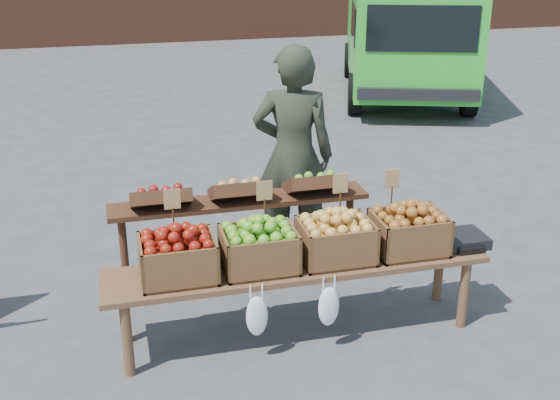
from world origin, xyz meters
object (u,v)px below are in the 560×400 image
object	(u,v)px
vendor	(293,156)
crate_green_apples	(409,233)
crate_red_apples	(336,241)
display_bench	(297,299)
weighing_scale	(461,239)
back_table	(241,232)
delivery_van	(406,37)
crate_russet_pears	(259,250)
crate_golden_apples	(178,259)

from	to	relation	value
vendor	crate_green_apples	xyz separation A→B (m)	(0.53, -1.22, -0.23)
crate_red_apples	display_bench	bearing A→B (deg)	180.00
weighing_scale	back_table	bearing A→B (deg)	154.56
delivery_van	crate_russet_pears	xyz separation A→B (m)	(-3.97, -6.64, -0.25)
crate_russet_pears	delivery_van	bearing A→B (deg)	59.12
crate_golden_apples	crate_red_apples	xyz separation A→B (m)	(1.10, 0.00, 0.00)
crate_russet_pears	display_bench	bearing A→B (deg)	0.00
vendor	back_table	size ratio (longest dim) A/B	0.90
crate_green_apples	weighing_scale	xyz separation A→B (m)	(0.43, 0.00, -0.10)
crate_golden_apples	crate_russet_pears	distance (m)	0.55
vendor	crate_russet_pears	size ratio (longest dim) A/B	3.76
crate_golden_apples	crate_red_apples	distance (m)	1.10
vendor	display_bench	distance (m)	1.41
crate_green_apples	back_table	bearing A→B (deg)	146.52
delivery_van	vendor	world-z (taller)	delivery_van
crate_russet_pears	weighing_scale	size ratio (longest dim) A/B	1.47
delivery_van	weighing_scale	distance (m)	7.09
back_table	crate_green_apples	xyz separation A→B (m)	(1.09, -0.72, 0.19)
crate_red_apples	crate_green_apples	bearing A→B (deg)	0.00
delivery_van	crate_red_apples	size ratio (longest dim) A/B	8.60
display_bench	weighing_scale	distance (m)	1.29
delivery_van	crate_golden_apples	bearing A→B (deg)	-106.23
back_table	crate_green_apples	bearing A→B (deg)	-33.48
vendor	crate_red_apples	xyz separation A→B (m)	(-0.02, -1.22, -0.23)
vendor	crate_red_apples	bearing A→B (deg)	107.50
crate_red_apples	crate_golden_apples	bearing A→B (deg)	180.00
crate_green_apples	weighing_scale	distance (m)	0.44
crate_russet_pears	crate_green_apples	bearing A→B (deg)	0.00
back_table	display_bench	xyz separation A→B (m)	(0.26, -0.72, -0.24)
back_table	crate_green_apples	distance (m)	1.32
display_bench	crate_russet_pears	world-z (taller)	crate_russet_pears
delivery_van	crate_green_apples	xyz separation A→B (m)	(-2.87, -6.64, -0.25)
vendor	display_bench	bearing A→B (deg)	94.81
delivery_van	display_bench	world-z (taller)	delivery_van
back_table	crate_golden_apples	bearing A→B (deg)	-127.95
delivery_van	crate_red_apples	distance (m)	7.48
back_table	crate_green_apples	size ratio (longest dim) A/B	4.20
display_bench	weighing_scale	bearing A→B (deg)	0.00
delivery_van	crate_russet_pears	world-z (taller)	delivery_van
crate_green_apples	crate_red_apples	bearing A→B (deg)	180.00
vendor	crate_golden_apples	bearing A→B (deg)	65.83
weighing_scale	crate_golden_apples	bearing A→B (deg)	180.00
display_bench	crate_green_apples	size ratio (longest dim) A/B	5.40
delivery_van	back_table	size ratio (longest dim) A/B	2.05
crate_russet_pears	crate_green_apples	distance (m)	1.10
vendor	crate_russet_pears	bearing A→B (deg)	83.34
delivery_van	crate_golden_apples	xyz separation A→B (m)	(-4.52, -6.64, -0.25)
vendor	crate_russet_pears	distance (m)	1.36
display_bench	delivery_van	bearing A→B (deg)	60.90
crate_russet_pears	crate_red_apples	bearing A→B (deg)	0.00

